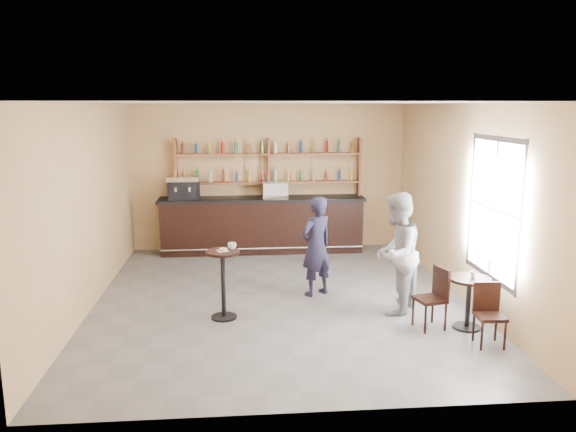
{
  "coord_description": "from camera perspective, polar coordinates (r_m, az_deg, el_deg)",
  "views": [
    {
      "loc": [
        -0.63,
        -8.83,
        3.16
      ],
      "look_at": [
        0.2,
        0.8,
        1.25
      ],
      "focal_mm": 35.0,
      "sensor_mm": 36.0,
      "label": 1
    }
  ],
  "objects": [
    {
      "name": "wall_right",
      "position": [
        9.67,
        17.2,
        1.39
      ],
      "size": [
        0.0,
        7.0,
        7.0
      ],
      "primitive_type": "plane",
      "rotation": [
        1.57,
        0.0,
        -1.57
      ],
      "color": "tan",
      "rests_on": "floor"
    },
    {
      "name": "cup_pedestal",
      "position": [
        8.44,
        -5.7,
        -3.04
      ],
      "size": [
        0.16,
        0.16,
        0.1
      ],
      "primitive_type": "imported",
      "rotation": [
        0.0,
        0.0,
        0.3
      ],
      "color": "white",
      "rests_on": "pedestal_table"
    },
    {
      "name": "wall_back",
      "position": [
        12.44,
        -1.99,
        3.97
      ],
      "size": [
        7.0,
        0.0,
        7.0
      ],
      "primitive_type": "plane",
      "rotation": [
        1.57,
        0.0,
        0.0
      ],
      "color": "tan",
      "rests_on": "floor"
    },
    {
      "name": "chair_south",
      "position": [
        8.02,
        19.84,
        -9.51
      ],
      "size": [
        0.38,
        0.38,
        0.84
      ],
      "primitive_type": null,
      "rotation": [
        0.0,
        0.0,
        -0.06
      ],
      "color": "black",
      "rests_on": "floor"
    },
    {
      "name": "espresso_machine",
      "position": [
        12.16,
        -10.57,
        2.86
      ],
      "size": [
        0.72,
        0.51,
        0.48
      ],
      "primitive_type": null,
      "rotation": [
        0.0,
        0.0,
        0.12
      ],
      "color": "black",
      "rests_on": "bar_counter"
    },
    {
      "name": "bar_counter",
      "position": [
        12.26,
        -2.64,
        -0.89
      ],
      "size": [
        4.43,
        0.86,
        1.2
      ],
      "primitive_type": null,
      "color": "black",
      "rests_on": "floor"
    },
    {
      "name": "man_main",
      "position": [
        9.41,
        2.89,
        -3.09
      ],
      "size": [
        0.74,
        0.67,
        1.69
      ],
      "primitive_type": "imported",
      "rotation": [
        0.0,
        0.0,
        3.72
      ],
      "color": "black",
      "rests_on": "floor"
    },
    {
      "name": "patron_second",
      "position": [
        8.75,
        10.94,
        -3.74
      ],
      "size": [
        1.1,
        1.15,
        1.88
      ],
      "primitive_type": "imported",
      "rotation": [
        0.0,
        0.0,
        -2.15
      ],
      "color": "gray",
      "rests_on": "floor"
    },
    {
      "name": "cafe_table",
      "position": [
        8.53,
        17.84,
        -8.42
      ],
      "size": [
        0.79,
        0.79,
        0.76
      ],
      "primitive_type": null,
      "rotation": [
        0.0,
        0.0,
        0.41
      ],
      "color": "black",
      "rests_on": "floor"
    },
    {
      "name": "window_pane",
      "position": [
        8.57,
        20.18,
        0.68
      ],
      "size": [
        0.0,
        2.0,
        2.0
      ],
      "primitive_type": "plane",
      "rotation": [
        1.57,
        0.0,
        -1.57
      ],
      "color": "white",
      "rests_on": "wall_right"
    },
    {
      "name": "pastry_case",
      "position": [
        12.13,
        -1.32,
        2.67
      ],
      "size": [
        0.55,
        0.44,
        0.33
      ],
      "primitive_type": null,
      "rotation": [
        0.0,
        0.0,
        -0.01
      ],
      "color": "silver",
      "rests_on": "bar_counter"
    },
    {
      "name": "shelf_unit",
      "position": [
        12.29,
        -1.96,
        4.87
      ],
      "size": [
        4.0,
        0.26,
        1.4
      ],
      "primitive_type": null,
      "color": "brown",
      "rests_on": "wall_back"
    },
    {
      "name": "ceiling",
      "position": [
        8.85,
        -0.86,
        11.44
      ],
      "size": [
        7.0,
        7.0,
        0.0
      ],
      "primitive_type": "plane",
      "rotation": [
        3.14,
        0.0,
        0.0
      ],
      "color": "white",
      "rests_on": "wall_back"
    },
    {
      "name": "floor",
      "position": [
        9.4,
        -0.81,
        -8.47
      ],
      "size": [
        7.0,
        7.0,
        0.0
      ],
      "primitive_type": "plane",
      "color": "slate",
      "rests_on": "ground"
    },
    {
      "name": "cup_cafe",
      "position": [
        8.42,
        18.33,
        -5.66
      ],
      "size": [
        0.13,
        0.13,
        0.09
      ],
      "primitive_type": "imported",
      "rotation": [
        0.0,
        0.0,
        0.36
      ],
      "color": "white",
      "rests_on": "cafe_table"
    },
    {
      "name": "wall_front",
      "position": [
        5.59,
        1.75,
        -5.04
      ],
      "size": [
        7.0,
        0.0,
        7.0
      ],
      "primitive_type": "plane",
      "rotation": [
        -1.57,
        0.0,
        0.0
      ],
      "color": "tan",
      "rests_on": "floor"
    },
    {
      "name": "donut",
      "position": [
        8.34,
        -6.6,
        -3.4
      ],
      "size": [
        0.14,
        0.14,
        0.04
      ],
      "primitive_type": "torus",
      "rotation": [
        0.0,
        0.0,
        -0.16
      ],
      "color": "#BF7346",
      "rests_on": "napkin"
    },
    {
      "name": "wall_left",
      "position": [
        9.27,
        -19.66,
        0.84
      ],
      "size": [
        0.0,
        7.0,
        7.0
      ],
      "primitive_type": "plane",
      "rotation": [
        1.57,
        0.0,
        1.57
      ],
      "color": "tan",
      "rests_on": "floor"
    },
    {
      "name": "napkin",
      "position": [
        8.36,
        -6.67,
        -3.54
      ],
      "size": [
        0.21,
        0.21,
        0.0
      ],
      "primitive_type": "cube",
      "rotation": [
        0.0,
        0.0,
        0.39
      ],
      "color": "white",
      "rests_on": "pedestal_table"
    },
    {
      "name": "pedestal_table",
      "position": [
        8.51,
        -6.59,
        -6.96
      ],
      "size": [
        0.65,
        0.65,
        1.04
      ],
      "primitive_type": null,
      "rotation": [
        0.0,
        0.0,
        -0.34
      ],
      "color": "black",
      "rests_on": "floor"
    },
    {
      "name": "liquor_bottles",
      "position": [
        12.27,
        -1.97,
        5.66
      ],
      "size": [
        3.68,
        0.1,
        1.0
      ],
      "primitive_type": null,
      "color": "#8C5919",
      "rests_on": "shelf_unit"
    },
    {
      "name": "chair_west",
      "position": [
        8.36,
        14.21,
        -8.13
      ],
      "size": [
        0.47,
        0.47,
        0.89
      ],
      "primitive_type": null,
      "rotation": [
        0.0,
        0.0,
        -1.33
      ],
      "color": "black",
      "rests_on": "floor"
    },
    {
      "name": "window_frame",
      "position": [
        8.57,
        20.14,
        0.68
      ],
      "size": [
        0.04,
        1.7,
        2.1
      ],
      "primitive_type": null,
      "color": "black",
      "rests_on": "wall_right"
    }
  ]
}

